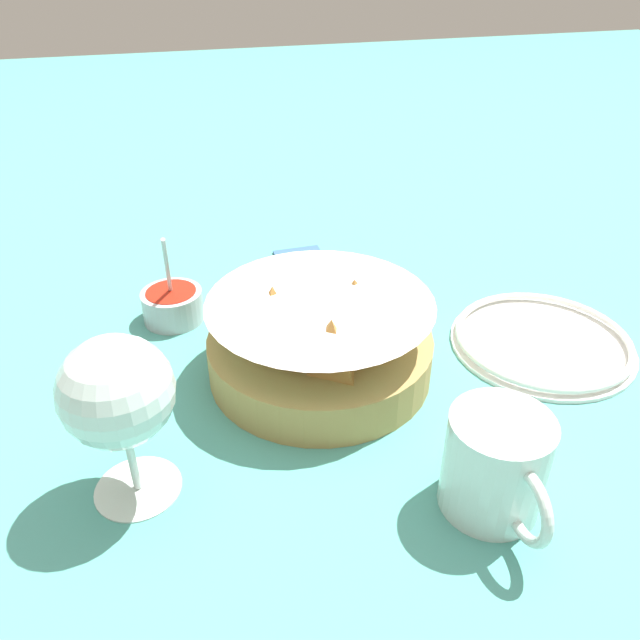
{
  "coord_description": "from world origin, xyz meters",
  "views": [
    {
      "loc": [
        0.53,
        -0.16,
        0.41
      ],
      "look_at": [
        0.01,
        -0.02,
        0.07
      ],
      "focal_mm": 35.0,
      "sensor_mm": 36.0,
      "label": 1
    }
  ],
  "objects_px": {
    "food_basket": "(320,342)",
    "sauce_cup": "(173,304)",
    "side_plate": "(542,341)",
    "beer_mug": "(495,468)",
    "wine_glass": "(118,396)"
  },
  "relations": [
    {
      "from": "beer_mug",
      "to": "side_plate",
      "type": "relative_size",
      "value": 0.58
    },
    {
      "from": "side_plate",
      "to": "sauce_cup",
      "type": "bearing_deg",
      "value": -113.02
    },
    {
      "from": "sauce_cup",
      "to": "side_plate",
      "type": "distance_m",
      "value": 0.44
    },
    {
      "from": "food_basket",
      "to": "side_plate",
      "type": "relative_size",
      "value": 1.15
    },
    {
      "from": "food_basket",
      "to": "sauce_cup",
      "type": "xyz_separation_m",
      "value": [
        -0.15,
        -0.14,
        -0.02
      ]
    },
    {
      "from": "beer_mug",
      "to": "side_plate",
      "type": "bearing_deg",
      "value": 138.24
    },
    {
      "from": "food_basket",
      "to": "beer_mug",
      "type": "distance_m",
      "value": 0.23
    },
    {
      "from": "food_basket",
      "to": "side_plate",
      "type": "distance_m",
      "value": 0.26
    },
    {
      "from": "beer_mug",
      "to": "wine_glass",
      "type": "bearing_deg",
      "value": -108.49
    },
    {
      "from": "food_basket",
      "to": "sauce_cup",
      "type": "bearing_deg",
      "value": -136.06
    },
    {
      "from": "wine_glass",
      "to": "side_plate",
      "type": "xyz_separation_m",
      "value": [
        -0.1,
        0.45,
        -0.1
      ]
    },
    {
      "from": "food_basket",
      "to": "beer_mug",
      "type": "bearing_deg",
      "value": 22.51
    },
    {
      "from": "food_basket",
      "to": "sauce_cup",
      "type": "distance_m",
      "value": 0.21
    },
    {
      "from": "side_plate",
      "to": "food_basket",
      "type": "bearing_deg",
      "value": -94.83
    },
    {
      "from": "sauce_cup",
      "to": "wine_glass",
      "type": "distance_m",
      "value": 0.28
    }
  ]
}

